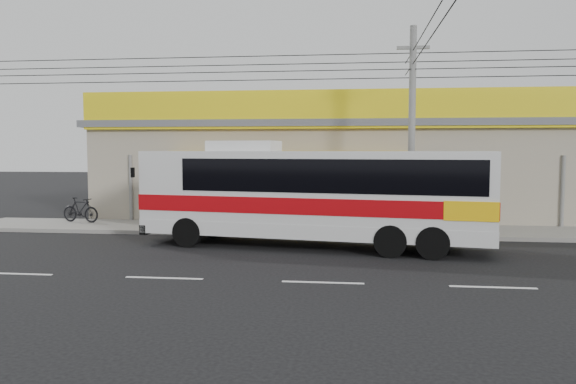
% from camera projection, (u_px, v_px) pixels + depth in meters
% --- Properties ---
extents(ground, '(120.00, 120.00, 0.00)m').
position_uv_depth(ground, '(328.00, 262.00, 16.12)').
color(ground, black).
rests_on(ground, ground).
extents(sidewalk, '(30.00, 3.20, 0.15)m').
position_uv_depth(sidewalk, '(335.00, 230.00, 22.05)').
color(sidewalk, gray).
rests_on(sidewalk, ground).
extents(lane_markings, '(50.00, 0.12, 0.01)m').
position_uv_depth(lane_markings, '(323.00, 283.00, 13.65)').
color(lane_markings, silver).
rests_on(lane_markings, ground).
extents(storefront_building, '(22.60, 9.20, 5.70)m').
position_uv_depth(storefront_building, '(340.00, 169.00, 27.37)').
color(storefront_building, '#A79D87').
rests_on(storefront_building, ground).
extents(coach_bus, '(11.67, 4.13, 3.52)m').
position_uv_depth(coach_bus, '(318.00, 191.00, 18.39)').
color(coach_bus, silver).
rests_on(coach_bus, ground).
extents(motorbike_red, '(2.02, 0.84, 1.03)m').
position_uv_depth(motorbike_red, '(208.00, 217.00, 21.29)').
color(motorbike_red, maroon).
rests_on(motorbike_red, sidewalk).
extents(motorbike_dark, '(1.83, 0.85, 1.06)m').
position_uv_depth(motorbike_dark, '(80.00, 210.00, 23.75)').
color(motorbike_dark, black).
rests_on(motorbike_dark, sidewalk).
extents(utility_pole, '(34.00, 14.00, 7.55)m').
position_uv_depth(utility_pole, '(413.00, 64.00, 19.65)').
color(utility_pole, slate).
rests_on(utility_pole, ground).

